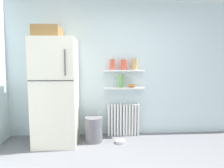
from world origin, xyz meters
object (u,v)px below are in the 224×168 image
object	(u,v)px
storage_jar_2	(135,64)
vase	(121,81)
shelf_bowl	(132,86)
radiator	(123,120)
pet_food_bowl	(120,142)
refrigerator	(56,89)
trash_bin	(94,129)
storage_jar_0	(113,64)
storage_jar_1	(124,64)

from	to	relation	value
storage_jar_2	vase	distance (m)	0.41
vase	shelf_bowl	size ratio (longest dim) A/B	1.74
radiator	shelf_bowl	bearing A→B (deg)	-10.47
storage_jar_2	vase	size ratio (longest dim) A/B	0.91
storage_jar_2	vase	bearing A→B (deg)	180.00
vase	shelf_bowl	distance (m)	0.23
pet_food_bowl	shelf_bowl	bearing A→B (deg)	53.52
radiator	vase	xyz separation A→B (m)	(-0.05, -0.03, 0.77)
refrigerator	trash_bin	world-z (taller)	refrigerator
storage_jar_0	vase	world-z (taller)	storage_jar_0
refrigerator	storage_jar_1	xyz separation A→B (m)	(1.22, 0.24, 0.43)
radiator	storage_jar_2	distance (m)	1.11
shelf_bowl	pet_food_bowl	bearing A→B (deg)	-126.48
storage_jar_2	radiator	bearing A→B (deg)	171.84
radiator	storage_jar_2	xyz separation A→B (m)	(0.21, -0.03, 1.09)
shelf_bowl	trash_bin	distance (m)	1.08
radiator	storage_jar_2	size ratio (longest dim) A/B	2.80
storage_jar_2	storage_jar_0	bearing A→B (deg)	180.00
trash_bin	radiator	bearing A→B (deg)	25.02
storage_jar_0	shelf_bowl	bearing A→B (deg)	0.00
storage_jar_0	trash_bin	size ratio (longest dim) A/B	0.48
refrigerator	vase	xyz separation A→B (m)	(1.17, 0.24, 0.12)
refrigerator	storage_jar_0	bearing A→B (deg)	13.56
storage_jar_0	storage_jar_1	distance (m)	0.21
refrigerator	trash_bin	size ratio (longest dim) A/B	4.54
shelf_bowl	trash_bin	world-z (taller)	shelf_bowl
refrigerator	storage_jar_2	distance (m)	1.51
storage_jar_2	pet_food_bowl	distance (m)	1.45
refrigerator	radiator	bearing A→B (deg)	12.65
shelf_bowl	storage_jar_2	bearing A→B (deg)	0.00
storage_jar_0	storage_jar_1	world-z (taller)	storage_jar_0
storage_jar_1	vase	bearing A→B (deg)	-180.00
storage_jar_2	trash_bin	xyz separation A→B (m)	(-0.78, -0.24, -1.17)
trash_bin	pet_food_bowl	xyz separation A→B (m)	(0.47, -0.11, -0.20)
radiator	storage_jar_1	size ratio (longest dim) A/B	2.98
radiator	trash_bin	xyz separation A→B (m)	(-0.57, -0.27, -0.09)
storage_jar_0	pet_food_bowl	world-z (taller)	storage_jar_0
trash_bin	refrigerator	bearing A→B (deg)	-179.40
storage_jar_1	trash_bin	distance (m)	1.32
pet_food_bowl	storage_jar_2	bearing A→B (deg)	48.85
trash_bin	storage_jar_2	bearing A→B (deg)	16.85
storage_jar_1	shelf_bowl	xyz separation A→B (m)	(0.16, -0.00, -0.40)
storage_jar_1	pet_food_bowl	size ratio (longest dim) A/B	1.18
refrigerator	radiator	world-z (taller)	refrigerator
radiator	storage_jar_0	distance (m)	1.10
refrigerator	pet_food_bowl	world-z (taller)	refrigerator
refrigerator	storage_jar_1	bearing A→B (deg)	11.29
refrigerator	storage_jar_2	xyz separation A→B (m)	(1.42, 0.24, 0.44)
radiator	pet_food_bowl	size ratio (longest dim) A/B	3.52
refrigerator	shelf_bowl	distance (m)	1.40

